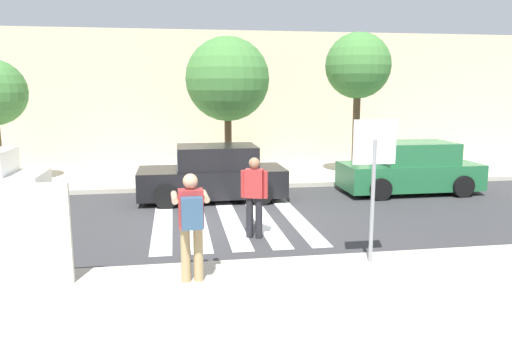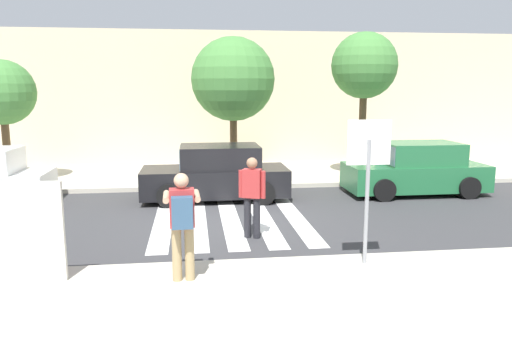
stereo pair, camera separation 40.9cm
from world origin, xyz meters
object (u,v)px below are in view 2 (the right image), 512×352
(pedestrian_crossing, at_px, (252,193))
(street_tree_center, at_px, (233,79))
(street_tree_west, at_px, (2,93))
(street_tree_east, at_px, (364,67))
(advertising_board, at_px, (28,232))
(parked_car_black, at_px, (216,174))
(photographer_with_backpack, at_px, (182,218))
(parked_car_green, at_px, (416,170))
(stop_sign, at_px, (368,160))

(pedestrian_crossing, relative_size, street_tree_center, 0.37)
(street_tree_west, xyz_separation_m, street_tree_center, (7.21, 0.10, 0.43))
(street_tree_east, distance_m, advertising_board, 11.96)
(street_tree_east, bearing_deg, parked_car_black, -157.19)
(photographer_with_backpack, xyz_separation_m, parked_car_black, (0.83, 6.39, -0.44))
(street_tree_center, bearing_deg, street_tree_west, -179.23)
(parked_car_black, height_order, advertising_board, advertising_board)
(pedestrian_crossing, distance_m, street_tree_east, 7.89)
(parked_car_black, relative_size, street_tree_east, 0.85)
(advertising_board, bearing_deg, street_tree_west, 110.59)
(pedestrian_crossing, xyz_separation_m, parked_car_green, (5.40, 3.80, -0.25))
(parked_car_green, distance_m, street_tree_center, 6.48)
(advertising_board, bearing_deg, parked_car_green, 33.63)
(pedestrian_crossing, distance_m, street_tree_center, 6.92)
(stop_sign, relative_size, pedestrian_crossing, 1.44)
(street_tree_west, height_order, advertising_board, street_tree_west)
(parked_car_green, relative_size, street_tree_east, 0.85)
(parked_car_black, height_order, street_tree_west, street_tree_west)
(photographer_with_backpack, distance_m, advertising_board, 2.42)
(parked_car_black, distance_m, street_tree_east, 6.23)
(street_tree_east, bearing_deg, photographer_with_backpack, -124.41)
(street_tree_center, bearing_deg, parked_car_black, -105.01)
(stop_sign, xyz_separation_m, street_tree_east, (2.69, 8.04, 1.87))
(stop_sign, distance_m, parked_car_green, 7.10)
(street_tree_east, bearing_deg, pedestrian_crossing, -126.81)
(pedestrian_crossing, relative_size, advertising_board, 1.08)
(parked_car_green, height_order, street_tree_east, street_tree_east)
(street_tree_west, bearing_deg, stop_sign, -44.18)
(pedestrian_crossing, height_order, parked_car_green, pedestrian_crossing)
(street_tree_east, bearing_deg, street_tree_center, 172.19)
(parked_car_black, bearing_deg, advertising_board, -117.80)
(parked_car_green, bearing_deg, pedestrian_crossing, -144.88)
(stop_sign, height_order, parked_car_black, stop_sign)
(stop_sign, distance_m, street_tree_west, 12.28)
(pedestrian_crossing, relative_size, parked_car_black, 0.42)
(parked_car_black, bearing_deg, pedestrian_crossing, -81.50)
(street_tree_center, height_order, advertising_board, street_tree_center)
(parked_car_green, bearing_deg, street_tree_west, 168.30)
(street_tree_west, bearing_deg, advertising_board, -69.41)
(parked_car_green, distance_m, advertising_board, 11.04)
(parked_car_green, distance_m, street_tree_east, 3.87)
(street_tree_west, distance_m, street_tree_east, 11.51)
(parked_car_green, relative_size, street_tree_center, 0.88)
(stop_sign, height_order, advertising_board, stop_sign)
(street_tree_east, height_order, advertising_board, street_tree_east)
(stop_sign, xyz_separation_m, street_tree_center, (-1.57, 8.63, 1.46))
(street_tree_center, height_order, street_tree_east, street_tree_east)
(parked_car_black, distance_m, street_tree_west, 7.34)
(photographer_with_backpack, height_order, advertising_board, photographer_with_backpack)
(stop_sign, xyz_separation_m, photographer_with_backpack, (-3.12, -0.44, -0.79))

